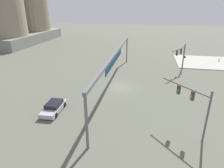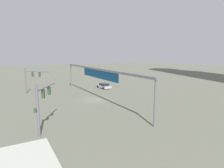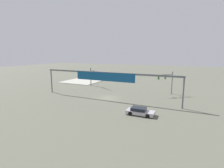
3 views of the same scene
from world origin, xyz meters
The scene contains 5 objects.
ground_plane centered at (0.00, 0.00, 0.00)m, with size 226.79×226.79×0.00m, color #5F6152.
traffic_signal_near_corner centered at (-11.02, -8.89, 3.74)m, with size 4.64×4.11×5.48m.
traffic_signal_opposite_side centered at (10.38, -10.57, 3.58)m, with size 4.67×3.25×5.44m.
overhead_sign_gantry centered at (0.07, 0.94, 5.06)m, with size 31.17×0.43×5.86m.
sedan_car_approaching centered at (-9.48, 7.20, 0.57)m, with size 4.48×2.09×1.21m.
Camera 2 is at (31.07, -13.89, 8.51)m, focal length 30.22 mm.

